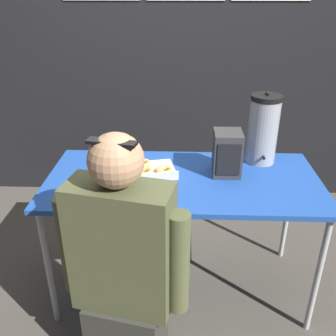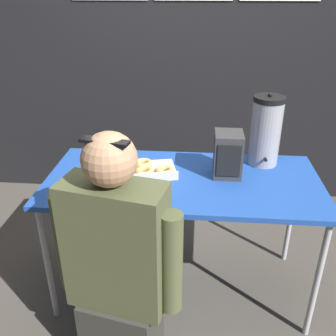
# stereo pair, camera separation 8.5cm
# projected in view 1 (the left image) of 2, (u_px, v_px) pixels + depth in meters

# --- Properties ---
(ground_plane) EXTENTS (12.00, 12.00, 0.00)m
(ground_plane) POSITION_uv_depth(u_px,v_px,m) (181.00, 284.00, 2.39)
(ground_plane) COLOR #4C473F
(back_wall) EXTENTS (6.00, 0.11, 2.57)m
(back_wall) POSITION_uv_depth(u_px,v_px,m) (185.00, 44.00, 2.94)
(back_wall) COLOR black
(back_wall) RESTS_ON ground
(folding_table) EXTENTS (1.49, 0.71, 0.77)m
(folding_table) POSITION_uv_depth(u_px,v_px,m) (183.00, 186.00, 2.07)
(folding_table) COLOR #1E479E
(folding_table) RESTS_ON ground
(donut_box) EXTENTS (0.50, 0.34, 0.05)m
(donut_box) POSITION_uv_depth(u_px,v_px,m) (132.00, 171.00, 2.08)
(donut_box) COLOR beige
(donut_box) RESTS_ON folding_table
(coffee_urn) EXTENTS (0.18, 0.20, 0.43)m
(coffee_urn) POSITION_uv_depth(u_px,v_px,m) (263.00, 129.00, 2.15)
(coffee_urn) COLOR #939399
(coffee_urn) RESTS_ON folding_table
(cell_phone) EXTENTS (0.13, 0.17, 0.01)m
(cell_phone) POSITION_uv_depth(u_px,v_px,m) (83.00, 198.00, 1.85)
(cell_phone) COLOR #2D334C
(cell_phone) RESTS_ON folding_table
(space_heater) EXTENTS (0.15, 0.17, 0.25)m
(space_heater) POSITION_uv_depth(u_px,v_px,m) (227.00, 153.00, 2.05)
(space_heater) COLOR #333333
(space_heater) RESTS_ON folding_table
(person_seated) EXTENTS (0.57, 0.30, 1.24)m
(person_seated) POSITION_uv_depth(u_px,v_px,m) (124.00, 273.00, 1.63)
(person_seated) COLOR #33332D
(person_seated) RESTS_ON ground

